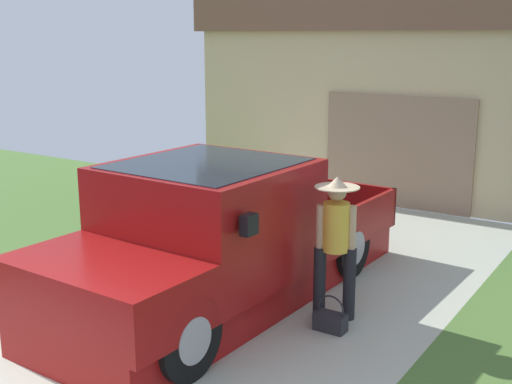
% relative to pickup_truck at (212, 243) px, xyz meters
% --- Properties ---
extents(pickup_truck, '(2.12, 5.20, 1.70)m').
position_rel_pickup_truck_xyz_m(pickup_truck, '(0.00, 0.00, 0.00)').
color(pickup_truck, maroon).
rests_on(pickup_truck, ground).
extents(person_with_hat, '(0.48, 0.48, 1.61)m').
position_rel_pickup_truck_xyz_m(person_with_hat, '(1.34, 0.44, 0.17)').
color(person_with_hat, black).
rests_on(person_with_hat, ground).
extents(handbag, '(0.34, 0.18, 0.40)m').
position_rel_pickup_truck_xyz_m(handbag, '(1.45, 0.13, -0.64)').
color(handbag, '#232328').
rests_on(handbag, ground).
extents(house_with_garage, '(8.45, 6.80, 4.00)m').
position_rel_pickup_truck_xyz_m(house_with_garage, '(-0.21, 8.73, 1.27)').
color(house_with_garage, '#CCB587').
rests_on(house_with_garage, ground).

